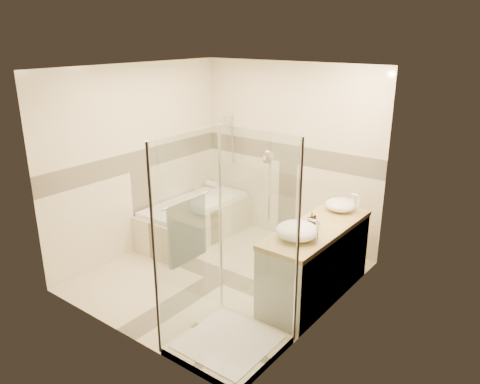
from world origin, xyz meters
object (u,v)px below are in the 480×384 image
Objects in this scene: vanity at (315,261)px; shower_enclosure at (223,295)px; bathtub at (195,218)px; vessel_sink_far at (297,231)px; amenity_bottle_b at (315,221)px; amenity_bottle_a at (312,221)px; vessel_sink_near at (340,205)px.

vanity is 1.31m from shower_enclosure.
vessel_sink_far is (2.13, -0.76, 0.63)m from bathtub.
amenity_bottle_b is at bearing 77.54° from shower_enclosure.
amenity_bottle_a is at bearing -90.00° from amenity_bottle_b.
vessel_sink_near is at bearing 91.93° from vanity.
vanity is at bearing 79.14° from amenity_bottle_a.
shower_enclosure reaches higher than vessel_sink_near.
vessel_sink_near is 0.82× the size of vessel_sink_far.
shower_enclosure is 10.93× the size of amenity_bottle_a.
shower_enclosure is at bearing -41.10° from bathtub.
bathtub is 1.05× the size of vanity.
bathtub is 2.23m from vessel_sink_near.
bathtub is 9.11× the size of amenity_bottle_a.
vanity reaches higher than bathtub.
amenity_bottle_b is (0.00, -0.63, -0.00)m from vessel_sink_near.
vanity is 11.32× the size of amenity_bottle_b.
bathtub is at bearing 160.47° from vessel_sink_far.
amenity_bottle_a is at bearing 76.84° from shower_enclosure.
vessel_sink_near is 0.63m from amenity_bottle_b.
shower_enclosure reaches higher than vanity.
shower_enclosure is at bearing -102.97° from vanity.
vanity is at bearing 60.94° from amenity_bottle_b.
vessel_sink_near is 1.00m from vessel_sink_far.
amenity_bottle_b reaches higher than bathtub.
vessel_sink_near is (0.27, 1.86, 0.42)m from shower_enclosure.
amenity_bottle_b is (-0.02, -0.04, 0.50)m from vanity.
amenity_bottle_a is at bearing -90.00° from vessel_sink_near.
amenity_bottle_b is at bearing -90.00° from vessel_sink_near.
vessel_sink_far is at bearing -19.53° from bathtub.
vessel_sink_near is 2.55× the size of amenity_bottle_b.
bathtub is 2.27m from amenity_bottle_a.
amenity_bottle_a is 0.07m from amenity_bottle_b.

